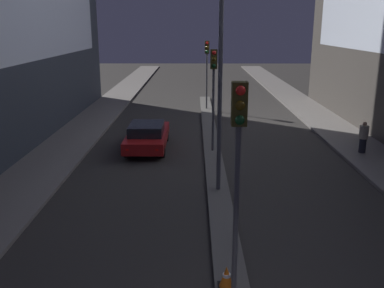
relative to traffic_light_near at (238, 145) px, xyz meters
name	(u,v)px	position (x,y,z in m)	size (l,w,h in m)	color
median_strip	(212,145)	(0.00, 12.93, -3.65)	(0.84, 30.45, 0.14)	#56544F
traffic_light_near	(238,145)	(0.00, 0.00, 0.00)	(0.32, 0.42, 4.90)	#4C4C51
traffic_light_mid	(214,78)	(0.00, 11.72, 0.00)	(0.32, 0.42, 4.90)	#4C4C51
traffic_light_far	(207,60)	(0.00, 22.78, 0.00)	(0.32, 0.42, 4.90)	#4C4C51
street_lamp	(222,0)	(0.00, 6.59, 3.23)	(0.58, 0.58, 9.71)	#4C4C51
traffic_cone_far	(226,277)	(-0.15, 0.30, -3.31)	(0.41, 0.41, 0.55)	black
car_left_lane	(147,136)	(-3.30, 12.45, -3.01)	(1.94, 4.81, 1.39)	maroon
pedestrian_on_right_sidewalk	(363,137)	(7.27, 11.45, -2.80)	(0.44, 0.44, 1.53)	black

